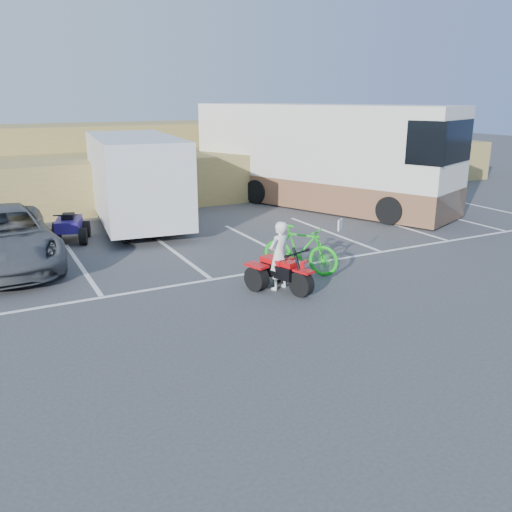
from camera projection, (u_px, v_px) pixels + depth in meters
name	position (u px, v px, depth m)	size (l,w,h in m)	color
ground	(256.00, 313.00, 11.44)	(100.00, 100.00, 0.00)	#3C3C3E
parking_stripes	(217.00, 258.00, 15.28)	(28.00, 5.16, 0.01)	white
grass_embankment	(97.00, 165.00, 24.20)	(40.00, 8.50, 3.10)	olive
red_trike_atv	(283.00, 290.00, 12.75)	(1.19, 1.59, 1.03)	red
rider	(279.00, 256.00, 12.62)	(0.60, 0.39, 1.64)	white
green_dirt_bike	(300.00, 249.00, 13.86)	(0.58, 2.06, 1.24)	#14BF19
grey_pickup	(2.00, 238.00, 14.39)	(2.58, 5.59, 1.55)	#4B4E53
cargo_trailer	(136.00, 178.00, 18.82)	(3.35, 6.84, 3.08)	silver
rv_motorhome	(320.00, 163.00, 22.16)	(6.94, 11.36, 4.01)	silver
quad_atv_blue	(71.00, 241.00, 17.03)	(1.13, 1.51, 0.99)	navy
quad_atv_green	(137.00, 237.00, 17.51)	(1.15, 1.55, 1.01)	#135720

